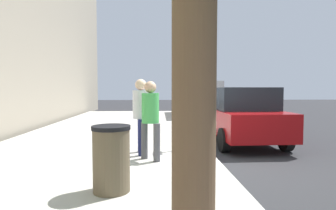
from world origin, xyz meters
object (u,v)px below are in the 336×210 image
object	(u,v)px
parking_meter	(183,111)
parked_van_far	(198,97)
parked_sedan_near	(239,115)
trash_bin	(111,158)
pedestrian_bystander	(150,114)
pedestrian_at_meter	(141,110)

from	to	relation	value
parking_meter	parked_van_far	bearing A→B (deg)	-11.74
parked_sedan_near	trash_bin	bearing A→B (deg)	142.77
pedestrian_bystander	trash_bin	distance (m)	1.98
parking_meter	trash_bin	world-z (taller)	parking_meter
pedestrian_bystander	trash_bin	bearing A→B (deg)	-154.22
parked_van_far	trash_bin	xyz separation A→B (m)	(-12.53, 3.43, -0.60)
pedestrian_at_meter	parking_meter	bearing A→B (deg)	15.30
trash_bin	parked_sedan_near	bearing A→B (deg)	-37.23
pedestrian_at_meter	pedestrian_bystander	world-z (taller)	pedestrian_at_meter
parked_van_far	trash_bin	bearing A→B (deg)	164.68
pedestrian_at_meter	trash_bin	bearing A→B (deg)	-102.92
parked_sedan_near	pedestrian_at_meter	bearing A→B (deg)	123.99
parked_sedan_near	parking_meter	bearing A→B (deg)	129.94
pedestrian_at_meter	parked_van_far	world-z (taller)	parked_van_far
parked_van_far	trash_bin	world-z (taller)	parked_van_far
pedestrian_at_meter	parked_sedan_near	world-z (taller)	pedestrian_at_meter
parking_meter	parked_van_far	size ratio (longest dim) A/B	0.27
trash_bin	pedestrian_at_meter	bearing A→B (deg)	-8.07
parked_van_far	pedestrian_bystander	bearing A→B (deg)	165.08
parking_meter	parked_van_far	world-z (taller)	parked_van_far
parked_van_far	pedestrian_at_meter	bearing A→B (deg)	162.99
pedestrian_at_meter	pedestrian_bystander	distance (m)	0.66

